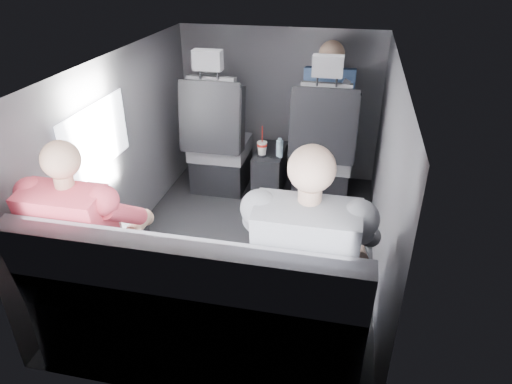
% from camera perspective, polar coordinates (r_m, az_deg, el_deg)
% --- Properties ---
extents(floor, '(2.60, 2.60, 0.00)m').
position_cam_1_polar(floor, '(3.37, -1.10, -6.90)').
color(floor, black).
rests_on(floor, ground).
extents(ceiling, '(2.60, 2.60, 0.00)m').
position_cam_1_polar(ceiling, '(2.81, -1.36, 16.11)').
color(ceiling, '#B2B2AD').
rests_on(ceiling, panel_back).
extents(panel_left, '(0.02, 2.60, 1.35)m').
position_cam_1_polar(panel_left, '(3.34, -16.48, 4.79)').
color(panel_left, '#56565B').
rests_on(panel_left, floor).
extents(panel_right, '(0.02, 2.60, 1.35)m').
position_cam_1_polar(panel_right, '(2.97, 15.94, 1.87)').
color(panel_right, '#56565B').
rests_on(panel_right, floor).
extents(panel_front, '(1.80, 0.02, 1.35)m').
position_cam_1_polar(panel_front, '(4.22, 2.91, 10.86)').
color(panel_front, '#56565B').
rests_on(panel_front, floor).
extents(panel_back, '(1.80, 0.02, 1.35)m').
position_cam_1_polar(panel_back, '(1.98, -10.06, -12.22)').
color(panel_back, '#56565B').
rests_on(panel_back, floor).
extents(side_window, '(0.02, 0.75, 0.42)m').
position_cam_1_polar(side_window, '(3.01, -19.29, 6.38)').
color(side_window, white).
rests_on(side_window, panel_left).
extents(seatbelt, '(0.35, 0.11, 0.59)m').
position_cam_1_polar(seatbelt, '(3.54, 8.51, 9.19)').
color(seatbelt, black).
rests_on(seatbelt, front_seat_right).
extents(front_seat_left, '(0.52, 0.58, 1.26)m').
position_cam_1_polar(front_seat_left, '(3.99, -4.71, 5.53)').
color(front_seat_left, black).
rests_on(front_seat_left, floor).
extents(front_seat_right, '(0.52, 0.58, 1.26)m').
position_cam_1_polar(front_seat_right, '(3.84, 8.30, 4.38)').
color(front_seat_right, black).
rests_on(front_seat_right, floor).
extents(center_console, '(0.24, 0.48, 0.41)m').
position_cam_1_polar(center_console, '(4.01, 1.74, 2.60)').
color(center_console, black).
rests_on(center_console, floor).
extents(rear_bench, '(1.60, 0.57, 0.92)m').
position_cam_1_polar(rear_bench, '(2.39, -7.19, -15.30)').
color(rear_bench, slate).
rests_on(rear_bench, floor).
extents(soda_cup, '(0.09, 0.09, 0.26)m').
position_cam_1_polar(soda_cup, '(3.81, 0.76, 5.54)').
color(soda_cup, white).
rests_on(soda_cup, center_console).
extents(water_bottle, '(0.06, 0.06, 0.16)m').
position_cam_1_polar(water_bottle, '(3.78, 2.98, 5.46)').
color(water_bottle, '#ABC7E8').
rests_on(water_bottle, center_console).
extents(laptop_white, '(0.37, 0.39, 0.23)m').
position_cam_1_polar(laptop_white, '(2.59, -18.77, -3.89)').
color(laptop_white, silver).
rests_on(laptop_white, passenger_rear_left).
extents(laptop_black, '(0.31, 0.28, 0.22)m').
position_cam_1_polar(laptop_black, '(2.33, 5.72, -6.29)').
color(laptop_black, black).
rests_on(laptop_black, passenger_rear_right).
extents(passenger_rear_left, '(0.50, 0.62, 1.21)m').
position_cam_1_polar(passenger_rear_left, '(2.48, -19.77, -5.77)').
color(passenger_rear_left, '#38373D').
rests_on(passenger_rear_left, rear_bench).
extents(passenger_rear_right, '(0.54, 0.66, 1.29)m').
position_cam_1_polar(passenger_rear_right, '(2.15, 6.43, -8.99)').
color(passenger_rear_right, navy).
rests_on(passenger_rear_right, rear_bench).
extents(passenger_front_right, '(0.42, 0.42, 0.86)m').
position_cam_1_polar(passenger_front_right, '(3.96, 8.96, 10.59)').
color(passenger_front_right, navy).
rests_on(passenger_front_right, front_seat_right).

